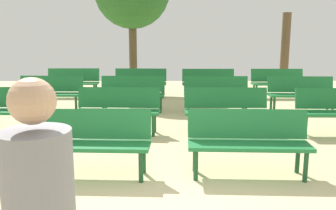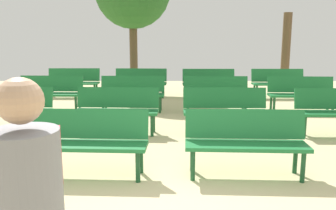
# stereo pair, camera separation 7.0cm
# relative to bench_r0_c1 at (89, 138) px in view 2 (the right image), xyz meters

# --- Properties ---
(bench_r0_c1) EXTENTS (1.62, 0.56, 0.87)m
(bench_r0_c1) POSITION_rel_bench_r0_c1_xyz_m (0.00, 0.00, 0.00)
(bench_r0_c1) COLOR #1E7238
(bench_r0_c1) RESTS_ON ground_plane
(bench_r0_c2) EXTENTS (1.62, 0.56, 0.87)m
(bench_r0_c2) POSITION_rel_bench_r0_c1_xyz_m (2.10, -0.01, 0.00)
(bench_r0_c2) COLOR #1E7238
(bench_r0_c2) RESTS_ON ground_plane
(bench_r1_c0) EXTENTS (1.62, 0.56, 0.87)m
(bench_r1_c0) POSITION_rel_bench_r0_c1_xyz_m (-2.00, 2.19, 0.00)
(bench_r1_c0) COLOR #1E7238
(bench_r1_c0) RESTS_ON ground_plane
(bench_r1_c1) EXTENTS (1.62, 0.57, 0.87)m
(bench_r1_c1) POSITION_rel_bench_r0_c1_xyz_m (0.09, 2.14, 0.00)
(bench_r1_c1) COLOR #1E7238
(bench_r1_c1) RESTS_ON ground_plane
(bench_r1_c2) EXTENTS (1.60, 0.50, 0.87)m
(bench_r1_c2) POSITION_rel_bench_r0_c1_xyz_m (2.17, 2.08, 0.00)
(bench_r1_c2) COLOR #1E7238
(bench_r1_c2) RESTS_ON ground_plane
(bench_r2_c0) EXTENTS (1.61, 0.53, 0.87)m
(bench_r2_c0) POSITION_rel_bench_r0_c1_xyz_m (-1.89, 4.25, 0.00)
(bench_r2_c0) COLOR #1E7238
(bench_r2_c0) RESTS_ON ground_plane
(bench_r2_c1) EXTENTS (1.62, 0.54, 0.87)m
(bench_r2_c1) POSITION_rel_bench_r0_c1_xyz_m (0.18, 4.19, 0.00)
(bench_r2_c1) COLOR #1E7238
(bench_r2_c1) RESTS_ON ground_plane
(bench_r2_c2) EXTENTS (1.61, 0.50, 0.87)m
(bench_r2_c2) POSITION_rel_bench_r0_c1_xyz_m (2.26, 4.13, 0.00)
(bench_r2_c2) COLOR #1E7238
(bench_r2_c2) RESTS_ON ground_plane
(bench_r2_c3) EXTENTS (1.62, 0.57, 0.87)m
(bench_r2_c3) POSITION_rel_bench_r0_c1_xyz_m (4.36, 4.06, 0.00)
(bench_r2_c3) COLOR #1E7238
(bench_r2_c3) RESTS_ON ground_plane
(bench_r3_c0) EXTENTS (1.60, 0.48, 0.87)m
(bench_r3_c0) POSITION_rel_bench_r0_c1_xyz_m (-1.88, 6.42, 0.00)
(bench_r3_c0) COLOR #1E7238
(bench_r3_c0) RESTS_ON ground_plane
(bench_r3_c1) EXTENTS (1.62, 0.56, 0.87)m
(bench_r3_c1) POSITION_rel_bench_r0_c1_xyz_m (0.22, 6.35, 0.00)
(bench_r3_c1) COLOR #1E7238
(bench_r3_c1) RESTS_ON ground_plane
(bench_r3_c2) EXTENTS (1.61, 0.50, 0.87)m
(bench_r3_c2) POSITION_rel_bench_r0_c1_xyz_m (2.32, 6.22, 0.00)
(bench_r3_c2) COLOR #1E7238
(bench_r3_c2) RESTS_ON ground_plane
(bench_r3_c3) EXTENTS (1.60, 0.49, 0.87)m
(bench_r3_c3) POSITION_rel_bench_r0_c1_xyz_m (4.46, 6.22, 0.00)
(bench_r3_c3) COLOR #1E7238
(bench_r3_c3) RESTS_ON ground_plane
(tree_1) EXTENTS (0.30, 0.30, 2.68)m
(tree_1) POSITION_rel_bench_r0_c1_xyz_m (5.24, 8.04, 0.84)
(tree_1) COLOR brown
(tree_1) RESTS_ON ground_plane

